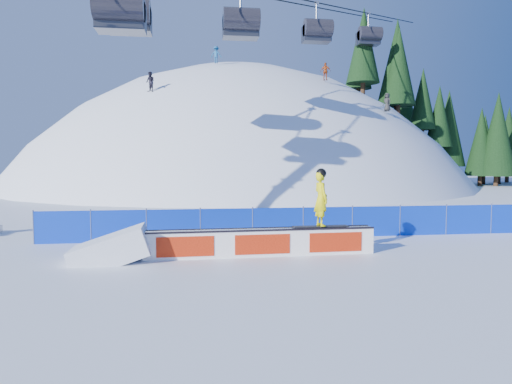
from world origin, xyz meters
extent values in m
plane|color=white|center=(0.00, 0.00, 0.00)|extent=(160.00, 160.00, 0.00)
sphere|color=white|center=(0.00, 42.00, -18.00)|extent=(64.00, 64.00, 64.00)
cylinder|color=#352215|center=(13.77, 38.91, 11.32)|extent=(0.50, 0.50, 1.40)
cone|color=black|center=(13.77, 38.91, 15.64)|extent=(3.27, 3.27, 7.44)
cylinder|color=#352215|center=(14.91, 40.19, 10.86)|extent=(0.50, 0.50, 1.40)
cone|color=black|center=(14.91, 40.19, 15.44)|extent=(3.51, 3.51, 7.97)
cylinder|color=#352215|center=(16.45, 42.85, 10.03)|extent=(0.50, 0.50, 1.40)
cone|color=black|center=(16.45, 42.85, 14.77)|extent=(3.64, 3.64, 8.28)
cylinder|color=#352215|center=(20.56, 38.77, 6.91)|extent=(0.50, 0.50, 1.40)
cone|color=black|center=(20.56, 38.77, 10.76)|extent=(2.86, 2.86, 6.51)
cylinder|color=#352215|center=(21.88, 36.26, 5.24)|extent=(0.50, 0.50, 1.40)
cone|color=black|center=(21.88, 36.26, 9.29)|extent=(3.04, 3.04, 6.91)
cylinder|color=#352215|center=(23.54, 40.29, 4.21)|extent=(0.50, 0.50, 1.40)
cone|color=black|center=(23.54, 40.29, 9.52)|extent=(4.14, 4.14, 9.41)
cylinder|color=#352215|center=(24.03, 40.64, 3.69)|extent=(0.50, 0.50, 1.40)
cone|color=black|center=(24.03, 40.64, 9.20)|extent=(4.32, 4.32, 9.83)
cylinder|color=#352215|center=(26.79, 36.39, 0.60)|extent=(0.50, 0.50, 1.40)
cone|color=black|center=(26.79, 36.39, 4.54)|extent=(2.94, 2.94, 6.68)
cylinder|color=#352215|center=(29.03, 42.16, 0.60)|extent=(0.50, 0.50, 1.40)
cone|color=black|center=(29.03, 42.16, 5.03)|extent=(3.37, 3.37, 7.67)
cylinder|color=#352215|center=(29.96, 42.55, 0.60)|extent=(0.50, 0.50, 1.40)
cone|color=black|center=(29.96, 42.55, 5.37)|extent=(3.67, 3.67, 8.35)
cylinder|color=#352215|center=(31.93, 43.27, 0.60)|extent=(0.50, 0.50, 1.40)
cone|color=black|center=(31.93, 43.27, 4.87)|extent=(3.23, 3.23, 7.33)
cylinder|color=#352215|center=(31.82, 44.46, 0.60)|extent=(0.50, 0.50, 1.40)
cone|color=black|center=(31.82, 44.46, 4.92)|extent=(3.27, 3.27, 7.44)
cube|color=#072FBA|center=(0.00, 4.50, 0.60)|extent=(22.00, 0.03, 1.20)
cylinder|color=#3E486F|center=(-11.00, 4.50, 0.65)|extent=(0.05, 0.05, 1.30)
cylinder|color=#3E486F|center=(-9.00, 4.50, 0.65)|extent=(0.05, 0.05, 1.30)
cylinder|color=#3E486F|center=(-7.00, 4.50, 0.65)|extent=(0.05, 0.05, 1.30)
cylinder|color=#3E486F|center=(-5.00, 4.50, 0.65)|extent=(0.05, 0.05, 1.30)
cylinder|color=#3E486F|center=(-3.00, 4.50, 0.65)|extent=(0.05, 0.05, 1.30)
cylinder|color=#3E486F|center=(-1.00, 4.50, 0.65)|extent=(0.05, 0.05, 1.30)
cylinder|color=#3E486F|center=(1.00, 4.50, 0.65)|extent=(0.05, 0.05, 1.30)
cylinder|color=#3E486F|center=(3.00, 4.50, 0.65)|extent=(0.05, 0.05, 1.30)
cylinder|color=#3E486F|center=(5.00, 4.50, 0.65)|extent=(0.05, 0.05, 1.30)
cylinder|color=#3E486F|center=(7.00, 4.50, 0.65)|extent=(0.05, 0.05, 1.30)
cylinder|color=#242229|center=(-8.75, 10.55, 10.52)|extent=(2.40, 1.50, 1.50)
cylinder|color=#242229|center=(-2.00, 17.93, 12.36)|extent=(2.40, 1.50, 1.50)
cylinder|color=#242229|center=(5.50, 26.13, 14.40)|extent=(2.40, 1.50, 1.50)
cylinder|color=#242229|center=(13.75, 35.15, 16.64)|extent=(2.40, 1.50, 1.50)
cube|color=white|center=(-3.13, 1.40, 0.41)|extent=(7.37, 0.65, 0.83)
cube|color=#9698A3|center=(-3.13, 1.40, 0.85)|extent=(7.30, 0.67, 0.04)
cube|color=black|center=(-3.12, 1.15, 0.86)|extent=(7.36, 0.22, 0.06)
cube|color=black|center=(-3.13, 1.64, 0.86)|extent=(7.36, 0.22, 0.06)
cube|color=red|center=(-3.12, 1.16, 0.41)|extent=(6.99, 0.20, 0.62)
cube|color=red|center=(-3.13, 1.64, 0.41)|extent=(6.99, 0.20, 0.62)
cube|color=black|center=(-1.17, 1.45, 0.90)|extent=(1.83, 0.38, 0.04)
imported|color=#D7D10A|center=(-1.17, 1.45, 1.80)|extent=(0.53, 0.71, 1.76)
sphere|color=black|center=(-1.17, 1.45, 2.62)|extent=(0.33, 0.33, 0.33)
imported|color=black|center=(-8.77, 26.91, 9.65)|extent=(0.99, 1.02, 1.65)
imported|color=#9E3E16|center=(7.20, 29.55, 11.41)|extent=(1.05, 0.79, 1.65)
imported|color=#17558B|center=(-2.90, 33.30, 13.48)|extent=(1.19, 0.86, 1.65)
imported|color=#242424|center=(12.24, 26.99, 8.30)|extent=(0.84, 0.96, 1.65)
camera|label=1|loc=(-5.25, -12.80, 3.05)|focal=32.00mm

